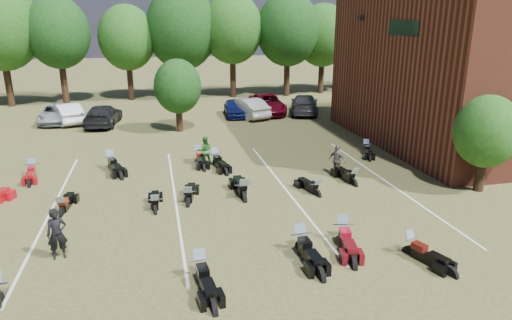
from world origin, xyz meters
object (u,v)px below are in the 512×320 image
object	(u,v)px
person_grey	(337,160)
motorcycle_3	(201,278)
car_4	(235,108)
person_green	(205,151)
person_black	(57,234)

from	to	relation	value
person_grey	motorcycle_3	xyz separation A→B (m)	(-7.59, -7.89, -0.80)
person_grey	car_4	bearing A→B (deg)	-25.19
person_green	person_black	bearing A→B (deg)	55.05
person_green	motorcycle_3	world-z (taller)	person_green
motorcycle_3	person_grey	bearing A→B (deg)	40.40
car_4	person_grey	world-z (taller)	person_grey
person_grey	person_green	bearing A→B (deg)	27.90
car_4	person_grey	bearing A→B (deg)	-76.94
person_green	motorcycle_3	bearing A→B (deg)	80.75
car_4	person_black	distance (m)	22.98
person_black	motorcycle_3	bearing A→B (deg)	-40.31
person_green	motorcycle_3	distance (m)	11.28
person_grey	motorcycle_3	distance (m)	10.97
car_4	motorcycle_3	world-z (taller)	car_4
car_4	motorcycle_3	size ratio (longest dim) A/B	1.71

